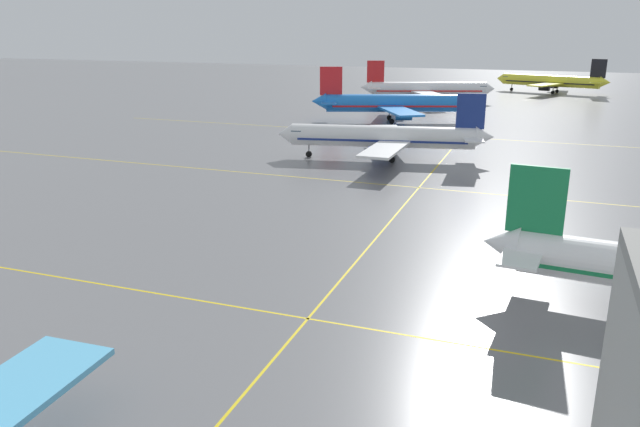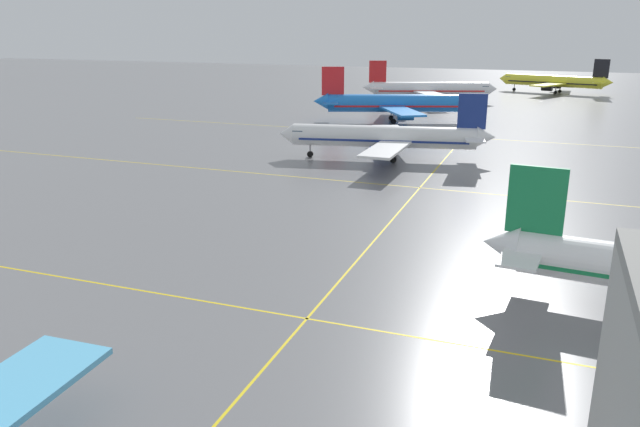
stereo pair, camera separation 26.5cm
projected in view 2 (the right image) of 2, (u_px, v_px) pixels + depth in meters
name	position (u px, v px, depth m)	size (l,w,h in m)	color
airliner_third_row	(386.00, 137.00, 94.45)	(32.73, 27.81, 10.22)	white
airliner_far_left_stand	(400.00, 103.00, 130.80)	(35.84, 30.69, 11.48)	blue
airliner_far_right_stand	(429.00, 89.00, 161.96)	(34.14, 29.23, 10.93)	white
airliner_distant_taxiway	(554.00, 81.00, 186.07)	(32.98, 28.10, 10.39)	yellow
taxiway_markings	(380.00, 234.00, 61.43)	(143.48, 172.27, 0.01)	yellow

